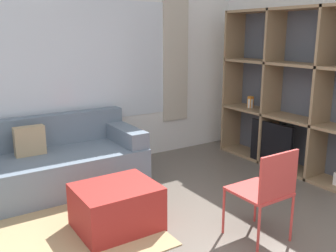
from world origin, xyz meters
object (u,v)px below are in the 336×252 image
(shelving_unit, at_px, (297,94))
(ottoman, at_px, (116,207))
(couch_main, at_px, (52,164))
(folding_chair, at_px, (266,188))

(shelving_unit, distance_m, ottoman, 2.85)
(couch_main, bearing_deg, folding_chair, -60.99)
(couch_main, xyz_separation_m, ottoman, (0.23, -1.28, -0.09))
(shelving_unit, distance_m, folding_chair, 2.12)
(shelving_unit, xyz_separation_m, folding_chair, (-1.73, -1.10, -0.52))
(couch_main, height_order, folding_chair, folding_chair)
(couch_main, relative_size, folding_chair, 2.43)
(shelving_unit, height_order, couch_main, shelving_unit)
(folding_chair, bearing_deg, ottoman, -43.01)
(ottoman, height_order, folding_chair, folding_chair)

